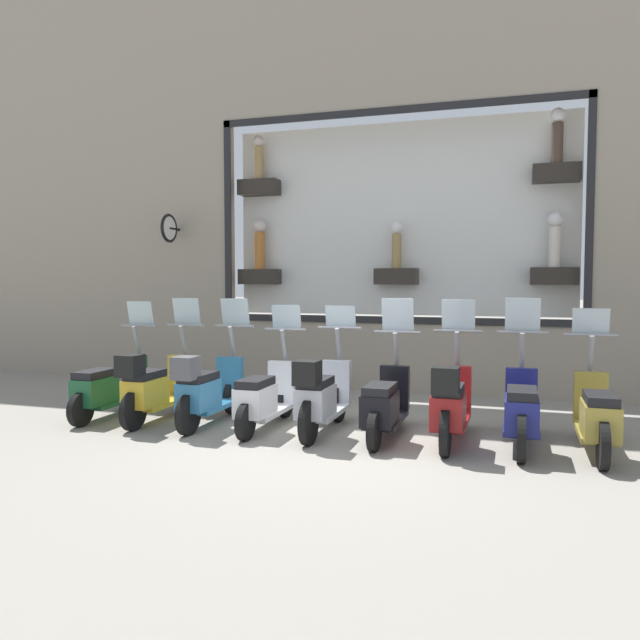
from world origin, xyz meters
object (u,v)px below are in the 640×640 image
Objects in this scene: scooter_olive_0 at (597,416)px; scooter_black_3 at (385,404)px; scooter_white_5 at (264,398)px; scooter_yellow_7 at (154,387)px; scooter_red_2 at (450,404)px; scooter_teal_6 at (207,390)px; scooter_green_8 at (108,388)px; scooter_silver_4 at (321,397)px; scooter_navy_1 at (521,411)px.

scooter_olive_0 is 1.01× the size of scooter_black_3.
scooter_yellow_7 is at bearing 92.02° from scooter_white_5.
scooter_red_2 is 2.35m from scooter_white_5.
scooter_teal_6 is (-0.00, 3.13, -0.00)m from scooter_red_2.
scooter_teal_6 reaches higher than scooter_green_8.
scooter_red_2 is 4.70m from scooter_green_8.
scooter_yellow_7 reaches higher than scooter_silver_4.
scooter_black_3 reaches higher than scooter_white_5.
scooter_navy_1 is 4.70m from scooter_yellow_7.
scooter_yellow_7 is (-0.06, 5.48, 0.04)m from scooter_olive_0.
scooter_black_3 is 3.91m from scooter_green_8.
scooter_silver_4 is 2.35m from scooter_yellow_7.
scooter_yellow_7 is at bearing 90.79° from scooter_navy_1.
scooter_olive_0 is 1.01× the size of scooter_white_5.
scooter_white_5 is at bearing -90.02° from scooter_green_8.
scooter_teal_6 is 1.01× the size of scooter_green_8.
scooter_yellow_7 is (-0.06, 4.70, 0.03)m from scooter_navy_1.
scooter_teal_6 is at bearing 91.39° from scooter_black_3.
scooter_navy_1 is 1.01× the size of scooter_green_8.
scooter_olive_0 is 4.70m from scooter_teal_6.
scooter_white_5 is at bearing 88.74° from scooter_red_2.
scooter_red_2 is at bearing 94.46° from scooter_navy_1.
scooter_silver_4 is (-0.06, 2.35, 0.04)m from scooter_navy_1.
scooter_teal_6 reaches higher than scooter_olive_0.
scooter_yellow_7 reaches higher than scooter_white_5.
scooter_black_3 is 0.99× the size of scooter_teal_6.
scooter_silver_4 is 3.13m from scooter_green_8.
scooter_black_3 is at bearing -85.93° from scooter_silver_4.
scooter_black_3 is 0.79m from scooter_silver_4.
scooter_green_8 is (0.05, 4.70, -0.06)m from scooter_red_2.
scooter_white_5 is (0.05, 0.78, -0.07)m from scooter_silver_4.
scooter_teal_6 is at bearing -89.87° from scooter_yellow_7.
scooter_white_5 is 1.57m from scooter_yellow_7.
scooter_teal_6 is at bearing 90.92° from scooter_navy_1.
scooter_red_2 reaches higher than scooter_white_5.
scooter_black_3 reaches higher than scooter_olive_0.
scooter_black_3 is (0.06, 0.78, -0.06)m from scooter_red_2.
scooter_teal_6 is 0.78m from scooter_yellow_7.
scooter_black_3 reaches higher than scooter_green_8.
scooter_green_8 is at bearing 89.98° from scooter_white_5.
scooter_white_5 is (-0.01, 3.13, -0.03)m from scooter_navy_1.
scooter_green_8 reaches higher than scooter_olive_0.
scooter_teal_6 is (-0.05, 0.78, 0.06)m from scooter_white_5.
scooter_navy_1 is at bearing -89.08° from scooter_teal_6.
scooter_olive_0 is 5.48m from scooter_yellow_7.
scooter_olive_0 is 1.57m from scooter_red_2.
scooter_silver_4 is at bearing 90.02° from scooter_red_2.
scooter_silver_4 is (-0.00, 1.57, 0.00)m from scooter_red_2.
scooter_white_5 is at bearing 86.17° from scooter_silver_4.
scooter_olive_0 is at bearing -88.97° from scooter_silver_4.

